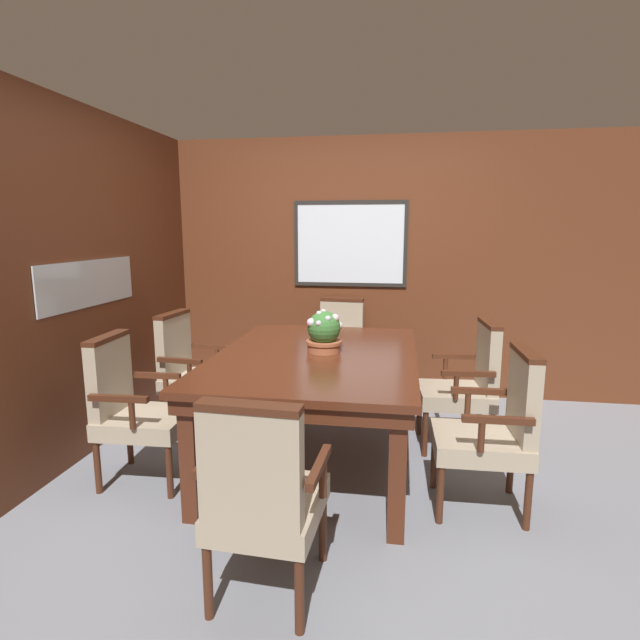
{
  "coord_description": "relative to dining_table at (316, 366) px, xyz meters",
  "views": [
    {
      "loc": [
        0.53,
        -2.97,
        1.6
      ],
      "look_at": [
        -0.02,
        0.41,
        0.97
      ],
      "focal_mm": 28.0,
      "sensor_mm": 36.0,
      "label": 1
    }
  ],
  "objects": [
    {
      "name": "chair_right_near",
      "position": [
        1.1,
        -0.44,
        -0.18
      ],
      "size": [
        0.53,
        0.51,
        0.95
      ],
      "rotation": [
        0.0,
        0.0,
        -1.55
      ],
      "color": "#472314",
      "rests_on": "ground_plane"
    },
    {
      "name": "chair_left_near",
      "position": [
        -1.1,
        -0.45,
        -0.18
      ],
      "size": [
        0.54,
        0.52,
        0.95
      ],
      "rotation": [
        0.0,
        0.0,
        1.61
      ],
      "color": "#472314",
      "rests_on": "ground_plane"
    },
    {
      "name": "dining_table",
      "position": [
        0.0,
        0.0,
        0.0
      ],
      "size": [
        1.33,
        1.88,
        0.77
      ],
      "color": "#4C2314",
      "rests_on": "ground_plane"
    },
    {
      "name": "chair_head_near",
      "position": [
        -0.0,
        -1.36,
        -0.18
      ],
      "size": [
        0.52,
        0.54,
        0.95
      ],
      "rotation": [
        0.0,
        0.0,
        3.09
      ],
      "color": "#472314",
      "rests_on": "ground_plane"
    },
    {
      "name": "chair_right_far",
      "position": [
        1.05,
        0.4,
        -0.18
      ],
      "size": [
        0.55,
        0.53,
        0.95
      ],
      "rotation": [
        0.0,
        0.0,
        -1.5
      ],
      "color": "#472314",
      "rests_on": "ground_plane"
    },
    {
      "name": "ground_plane",
      "position": [
        0.02,
        -0.26,
        -0.68
      ],
      "size": [
        14.0,
        14.0,
        0.0
      ],
      "primitive_type": "plane",
      "color": "gray"
    },
    {
      "name": "potted_plant",
      "position": [
        0.04,
        0.05,
        0.22
      ],
      "size": [
        0.24,
        0.24,
        0.29
      ],
      "color": "#9E5638",
      "rests_on": "dining_table"
    },
    {
      "name": "chair_head_far",
      "position": [
        -0.01,
        1.33,
        -0.18
      ],
      "size": [
        0.54,
        0.56,
        0.95
      ],
      "rotation": [
        0.0,
        0.0,
        -0.1
      ],
      "color": "#472314",
      "rests_on": "ground_plane"
    },
    {
      "name": "chair_left_far",
      "position": [
        -1.09,
        0.41,
        -0.18
      ],
      "size": [
        0.56,
        0.53,
        0.95
      ],
      "rotation": [
        0.0,
        0.0,
        1.49
      ],
      "color": "#472314",
      "rests_on": "ground_plane"
    },
    {
      "name": "wall_left",
      "position": [
        -1.67,
        -0.26,
        0.54
      ],
      "size": [
        0.08,
        7.2,
        2.45
      ],
      "color": "#5B2D19",
      "rests_on": "ground_plane"
    },
    {
      "name": "wall_back",
      "position": [
        0.02,
        1.61,
        0.54
      ],
      "size": [
        7.2,
        0.08,
        2.45
      ],
      "color": "#5B2D19",
      "rests_on": "ground_plane"
    }
  ]
}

